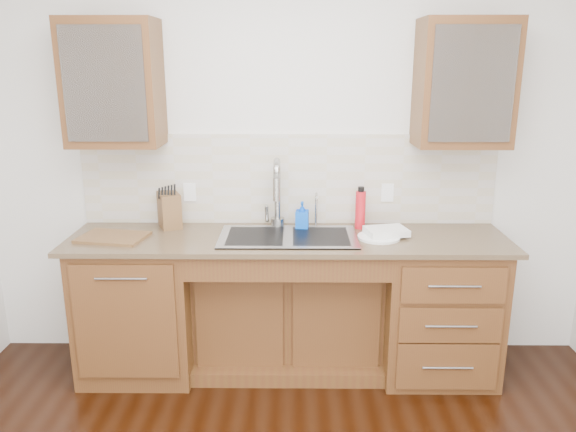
{
  "coord_description": "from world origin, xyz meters",
  "views": [
    {
      "loc": [
        0.03,
        -1.86,
        1.96
      ],
      "look_at": [
        0.0,
        1.4,
        1.05
      ],
      "focal_mm": 35.0,
      "sensor_mm": 36.0,
      "label": 1
    }
  ],
  "objects_px": {
    "water_bottle": "(360,210)",
    "cutting_board": "(113,237)",
    "soap_bottle": "(302,216)",
    "knife_block": "(169,210)",
    "plate": "(379,237)"
  },
  "relations": [
    {
      "from": "knife_block",
      "to": "cutting_board",
      "type": "relative_size",
      "value": 0.57
    },
    {
      "from": "cutting_board",
      "to": "soap_bottle",
      "type": "bearing_deg",
      "value": 10.36
    },
    {
      "from": "soap_bottle",
      "to": "cutting_board",
      "type": "height_order",
      "value": "soap_bottle"
    },
    {
      "from": "soap_bottle",
      "to": "plate",
      "type": "relative_size",
      "value": 0.69
    },
    {
      "from": "soap_bottle",
      "to": "knife_block",
      "type": "relative_size",
      "value": 0.8
    },
    {
      "from": "plate",
      "to": "water_bottle",
      "type": "bearing_deg",
      "value": 113.31
    },
    {
      "from": "soap_bottle",
      "to": "cutting_board",
      "type": "distance_m",
      "value": 1.18
    },
    {
      "from": "water_bottle",
      "to": "cutting_board",
      "type": "height_order",
      "value": "water_bottle"
    },
    {
      "from": "water_bottle",
      "to": "knife_block",
      "type": "bearing_deg",
      "value": 178.72
    },
    {
      "from": "soap_bottle",
      "to": "knife_block",
      "type": "bearing_deg",
      "value": -177.56
    },
    {
      "from": "water_bottle",
      "to": "plate",
      "type": "bearing_deg",
      "value": -66.69
    },
    {
      "from": "plate",
      "to": "soap_bottle",
      "type": "bearing_deg",
      "value": 157.7
    },
    {
      "from": "soap_bottle",
      "to": "plate",
      "type": "height_order",
      "value": "soap_bottle"
    },
    {
      "from": "cutting_board",
      "to": "plate",
      "type": "bearing_deg",
      "value": 0.73
    },
    {
      "from": "soap_bottle",
      "to": "water_bottle",
      "type": "height_order",
      "value": "water_bottle"
    }
  ]
}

